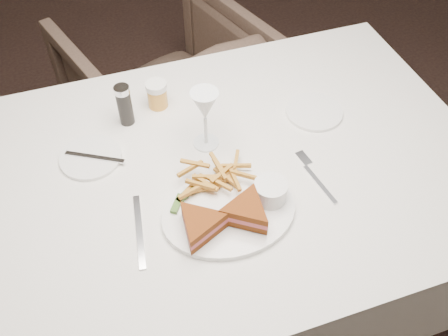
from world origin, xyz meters
name	(u,v)px	position (x,y,z in m)	size (l,w,h in m)	color
ground	(295,261)	(0.00, 0.00, 0.00)	(5.00, 5.00, 0.00)	black
table	(218,247)	(-0.34, -0.05, 0.38)	(1.40, 0.94, 0.75)	silver
chair_far	(168,87)	(-0.24, 0.76, 0.36)	(0.71, 0.66, 0.73)	#46352B
table_setting	(214,175)	(-0.36, -0.10, 0.79)	(0.78, 0.63, 0.18)	white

